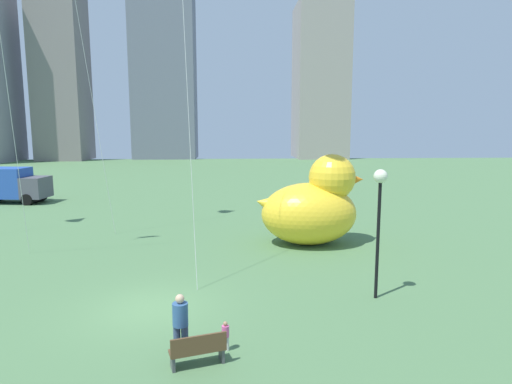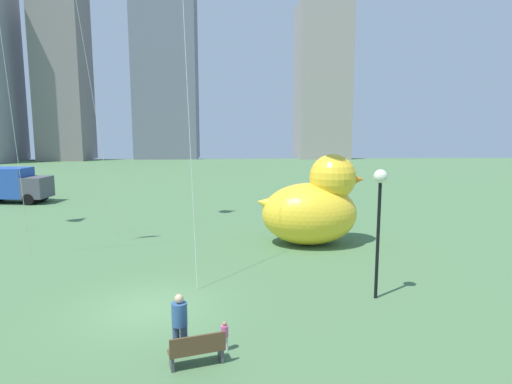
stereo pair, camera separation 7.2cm
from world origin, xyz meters
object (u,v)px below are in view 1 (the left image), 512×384
object	(u,v)px
person_child	(225,335)
box_truck	(9,185)
park_bench	(198,349)
lamppost	(380,199)
person_adult	(180,322)
giant_inflatable_duck	(313,206)

from	to	relation	value
person_child	box_truck	xyz separation A→B (m)	(-17.87, 24.89, 0.97)
park_bench	lamppost	xyz separation A→B (m)	(6.08, 4.31, 3.16)
park_bench	lamppost	world-z (taller)	lamppost
box_truck	lamppost	bearing A→B (deg)	-42.56
person_child	box_truck	bearing A→B (deg)	125.68
person_adult	lamppost	world-z (taller)	lamppost
person_adult	person_child	bearing A→B (deg)	7.60
lamppost	box_truck	xyz separation A→B (m)	(-23.26, 21.36, -2.18)
person_adult	box_truck	world-z (taller)	box_truck
person_adult	box_truck	xyz separation A→B (m)	(-16.67, 25.05, 0.49)
park_bench	person_child	xyz separation A→B (m)	(0.69, 0.78, 0.00)
park_bench	giant_inflatable_duck	size ratio (longest dim) A/B	0.27
person_adult	park_bench	bearing A→B (deg)	-50.36
box_truck	giant_inflatable_duck	bearing A→B (deg)	-31.88
person_adult	giant_inflatable_duck	size ratio (longest dim) A/B	0.30
park_bench	giant_inflatable_duck	world-z (taller)	giant_inflatable_duck
park_bench	giant_inflatable_duck	distance (m)	12.96
person_adult	giant_inflatable_duck	world-z (taller)	giant_inflatable_duck
person_child	lamppost	bearing A→B (deg)	33.23
person_child	giant_inflatable_duck	xyz separation A→B (m)	(4.41, 11.03, 1.55)
lamppost	box_truck	bearing A→B (deg)	137.44
park_bench	lamppost	bearing A→B (deg)	35.31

